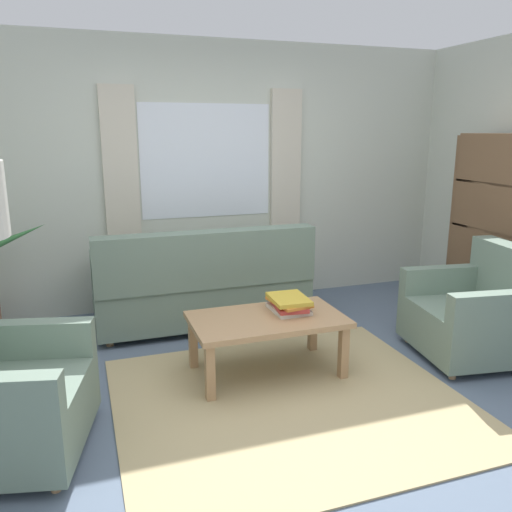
# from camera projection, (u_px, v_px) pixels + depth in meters

# --- Properties ---
(ground_plane) EXTENTS (6.24, 6.24, 0.00)m
(ground_plane) POSITION_uv_depth(u_px,v_px,m) (290.00, 401.00, 3.43)
(ground_plane) COLOR slate
(wall_back) EXTENTS (5.32, 0.12, 2.60)m
(wall_back) POSITION_uv_depth(u_px,v_px,m) (205.00, 176.00, 5.20)
(wall_back) COLOR beige
(wall_back) RESTS_ON ground_plane
(window_with_curtains) EXTENTS (1.98, 0.07, 1.40)m
(window_with_curtains) POSITION_uv_depth(u_px,v_px,m) (207.00, 161.00, 5.09)
(window_with_curtains) COLOR white
(area_rug) EXTENTS (2.25, 2.01, 0.01)m
(area_rug) POSITION_uv_depth(u_px,v_px,m) (290.00, 401.00, 3.43)
(area_rug) COLOR tan
(area_rug) RESTS_ON ground_plane
(couch) EXTENTS (1.90, 0.82, 0.92)m
(couch) POSITION_uv_depth(u_px,v_px,m) (202.00, 286.00, 4.71)
(couch) COLOR slate
(couch) RESTS_ON ground_plane
(armchair_right) EXTENTS (0.93, 0.95, 0.88)m
(armchair_right) POSITION_uv_depth(u_px,v_px,m) (477.00, 313.00, 4.06)
(armchair_right) COLOR slate
(armchair_right) RESTS_ON ground_plane
(coffee_table) EXTENTS (1.10, 0.64, 0.44)m
(coffee_table) POSITION_uv_depth(u_px,v_px,m) (267.00, 324.00, 3.75)
(coffee_table) COLOR #A87F56
(coffee_table) RESTS_ON ground_plane
(book_stack_on_table) EXTENTS (0.27, 0.37, 0.11)m
(book_stack_on_table) POSITION_uv_depth(u_px,v_px,m) (289.00, 304.00, 3.84)
(book_stack_on_table) COLOR beige
(book_stack_on_table) RESTS_ON coffee_table
(bookshelf) EXTENTS (0.30, 0.94, 1.72)m
(bookshelf) POSITION_uv_depth(u_px,v_px,m) (496.00, 228.00, 4.71)
(bookshelf) COLOR brown
(bookshelf) RESTS_ON ground_plane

